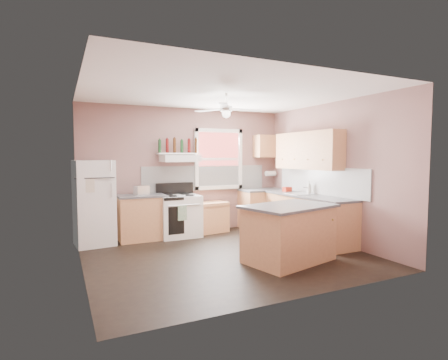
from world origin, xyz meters
name	(u,v)px	position (x,y,z in m)	size (l,w,h in m)	color
floor	(226,255)	(0.00, 0.00, 0.00)	(4.50, 4.50, 0.00)	black
ceiling	(226,93)	(0.00, 0.00, 2.70)	(4.50, 4.50, 0.00)	white
wall_back	(186,171)	(0.00, 2.02, 1.35)	(4.50, 0.05, 2.70)	#815D57
wall_right	(332,173)	(2.27, 0.00, 1.35)	(0.05, 4.00, 2.70)	#815D57
wall_left	(79,179)	(-2.27, 0.00, 1.35)	(0.05, 4.00, 2.70)	#815D57
backsplash_back	(206,178)	(0.45, 1.99, 1.18)	(2.90, 0.03, 0.55)	white
backsplash_right	(319,181)	(2.23, 0.30, 1.18)	(0.03, 2.60, 0.55)	white
window_view	(218,159)	(0.75, 1.98, 1.60)	(1.00, 0.02, 1.20)	maroon
window_frame	(219,159)	(0.75, 1.96, 1.60)	(1.16, 0.07, 1.36)	white
refrigerator	(94,203)	(-1.95, 1.66, 0.80)	(0.67, 0.66, 1.59)	white
base_cabinet_left	(142,218)	(-1.06, 1.70, 0.43)	(0.90, 0.60, 0.86)	#B3764A
counter_left	(141,196)	(-1.06, 1.70, 0.88)	(0.92, 0.62, 0.04)	#474749
toaster	(141,190)	(-1.05, 1.71, 0.99)	(0.28, 0.16, 0.18)	silver
stove	(179,216)	(-0.30, 1.63, 0.43)	(0.82, 0.64, 0.86)	white
range_hood	(180,158)	(-0.23, 1.75, 1.62)	(0.78, 0.50, 0.14)	white
bottle_shelf	(178,154)	(-0.23, 1.87, 1.72)	(0.90, 0.26, 0.03)	white
cart	(212,217)	(0.48, 1.75, 0.33)	(0.66, 0.44, 0.66)	#B3764A
base_cabinet_corner	(262,209)	(1.75, 1.70, 0.43)	(1.00, 0.60, 0.86)	#B3764A
base_cabinet_right	(308,218)	(1.95, 0.30, 0.43)	(0.60, 2.20, 0.86)	#B3764A
counter_corner	(262,190)	(1.75, 1.70, 0.88)	(1.02, 0.62, 0.04)	#474749
counter_right	(308,196)	(1.94, 0.30, 0.88)	(0.62, 2.22, 0.04)	#474749
sink	(301,194)	(1.94, 0.50, 0.90)	(0.55, 0.45, 0.03)	silver
faucet	(308,190)	(2.10, 0.50, 0.97)	(0.03, 0.03, 0.14)	silver
upper_cabinet_right	(307,151)	(2.08, 0.50, 1.78)	(0.33, 1.80, 0.76)	#B3764A
upper_cabinet_corner	(267,146)	(1.95, 1.83, 1.90)	(0.60, 0.33, 0.52)	#B3764A
paper_towel	(270,173)	(2.07, 1.86, 1.25)	(0.12, 0.12, 0.26)	white
island	(289,234)	(0.75, -0.74, 0.43)	(1.34, 0.85, 0.86)	#B3764A
island_top	(289,206)	(0.75, -0.74, 0.88)	(1.42, 0.93, 0.04)	#474749
ceiling_fan_hub	(226,109)	(0.00, 0.00, 2.45)	(0.20, 0.20, 0.08)	white
soap_bottle	(309,187)	(2.13, 0.49, 1.02)	(0.09, 0.10, 0.25)	silver
red_caddy	(287,189)	(1.95, 1.00, 0.95)	(0.18, 0.12, 0.10)	#A7200E
wine_bottles	(179,146)	(-0.22, 1.87, 1.88)	(0.86, 0.06, 0.31)	#143819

